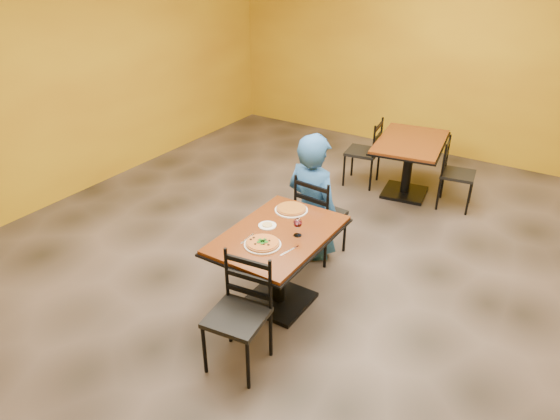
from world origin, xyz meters
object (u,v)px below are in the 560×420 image
Objects in this scene: table_second at (409,155)px; chair_second_right at (458,175)px; chair_second_left at (363,152)px; diner at (313,195)px; plate_main at (263,244)px; chair_main_far at (321,215)px; side_plate at (267,226)px; chair_main_near at (237,318)px; wine_glass at (298,226)px; table_main at (278,252)px; pizza_far at (291,209)px; pizza_main at (263,243)px; plate_far at (291,210)px.

chair_second_right is at bearing 0.00° from table_second.
chair_second_left is 1.90m from diner.
plate_main is at bearing 109.37° from diner.
chair_main_far reaches higher than side_plate.
side_plate reaches higher than table_second.
wine_glass is at bearing 82.17° from chair_main_near.
chair_second_right is at bearing -111.47° from chair_main_far.
diner is at bearing -100.84° from table_second.
table_main is 2.92m from chair_second_right.
chair_main_far is 1.08× the size of chair_second_right.
pizza_far is at bearing 149.91° from chair_second_right.
side_plate is 0.32m from wine_glass.
wine_glass is (0.25, -0.89, 0.37)m from chair_main_far.
plate_main is (-0.18, -3.03, 0.20)m from table_second.
chair_main_far is at bearing 93.89° from plate_main.
plate_far is at bearing 100.06° from pizza_main.
table_second is at bearing 82.89° from pizza_far.
diner reaches higher than plate_far.
wine_glass is at bearing 4.75° from chair_second_left.
plate_far is at bearing 45.00° from pizza_far.
diner is 4.32× the size of plate_main.
chair_second_left is at bearing 96.49° from side_plate.
diner is (-0.09, -0.01, 0.20)m from chair_main_far.
side_plate is at bearing -96.73° from table_second.
chair_second_right is 2.13m from diner.
chair_second_right is at bearing 68.62° from pizza_far.
side_plate is (-0.32, -2.75, 0.20)m from table_second.
pizza_main is 1.01× the size of pizza_far.
chair_second_left is (-0.61, 3.61, -0.01)m from chair_main_near.
table_second is 4.69× the size of pizza_far.
side_plate is (-0.14, 0.28, -0.02)m from pizza_main.
chair_main_near is 0.99× the size of chair_main_far.
side_plate is (-0.14, 0.28, 0.00)m from plate_main.
chair_second_left is at bearing 99.28° from table_main.
chair_main_near is at bearing -77.50° from plate_far.
plate_far reaches higher than table_second.
side_plate is at bearing 101.77° from chair_main_near.
chair_second_right is at bearing 76.55° from wine_glass.
table_second is at bearing 86.52° from plate_main.
plate_far and side_plate have the same top height.
wine_glass is at bearing 157.84° from chair_second_right.
chair_second_left is at bearing 98.08° from plate_far.
chair_main_far reaches higher than pizza_main.
chair_second_right is (0.82, 2.80, -0.12)m from table_main.
chair_main_far is at bearing 90.42° from chair_main_near.
chair_main_far is at bearing 105.48° from wine_glass.
side_plate is at bearing -94.22° from plate_far.
pizza_main is 0.65m from plate_far.
wine_glass reaches higher than chair_second_right.
chair_main_far is 3.01× the size of plate_far.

